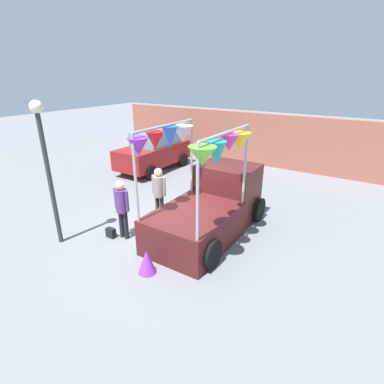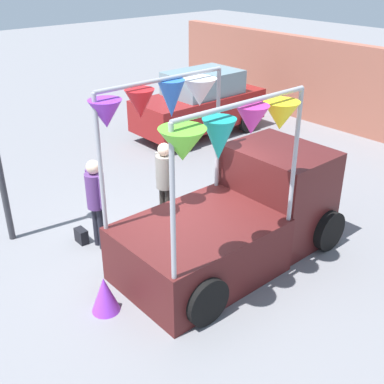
{
  "view_description": "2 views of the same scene",
  "coord_description": "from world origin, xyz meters",
  "px_view_note": "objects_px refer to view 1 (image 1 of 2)",
  "views": [
    {
      "loc": [
        4.86,
        -6.38,
        4.48
      ],
      "look_at": [
        0.69,
        0.05,
        1.4
      ],
      "focal_mm": 28.0,
      "sensor_mm": 36.0,
      "label": 1
    },
    {
      "loc": [
        6.01,
        -4.78,
        4.96
      ],
      "look_at": [
        0.37,
        0.1,
        1.24
      ],
      "focal_mm": 45.0,
      "sensor_mm": 36.0,
      "label": 2
    }
  ],
  "objects_px": {
    "street_lamp": "(45,155)",
    "vendor_truck": "(212,201)",
    "person_customer": "(122,204)",
    "handbag": "(111,233)",
    "parked_car": "(154,150)",
    "person_vendor": "(159,189)",
    "folded_kite_bundle_violet": "(147,262)"
  },
  "relations": [
    {
      "from": "street_lamp",
      "to": "vendor_truck",
      "type": "bearing_deg",
      "value": 42.38
    },
    {
      "from": "person_customer",
      "to": "handbag",
      "type": "relative_size",
      "value": 6.24
    },
    {
      "from": "parked_car",
      "to": "street_lamp",
      "type": "xyz_separation_m",
      "value": [
        2.13,
        -6.77,
        1.59
      ]
    },
    {
      "from": "vendor_truck",
      "to": "parked_car",
      "type": "distance_m",
      "value": 6.58
    },
    {
      "from": "parked_car",
      "to": "person_vendor",
      "type": "bearing_deg",
      "value": -48.83
    },
    {
      "from": "person_vendor",
      "to": "handbag",
      "type": "bearing_deg",
      "value": -107.71
    },
    {
      "from": "folded_kite_bundle_violet",
      "to": "street_lamp",
      "type": "bearing_deg",
      "value": -175.09
    },
    {
      "from": "parked_car",
      "to": "vendor_truck",
      "type": "bearing_deg",
      "value": -35.52
    },
    {
      "from": "vendor_truck",
      "to": "person_vendor",
      "type": "height_order",
      "value": "vendor_truck"
    },
    {
      "from": "vendor_truck",
      "to": "parked_car",
      "type": "relative_size",
      "value": 1.03
    },
    {
      "from": "parked_car",
      "to": "folded_kite_bundle_violet",
      "type": "relative_size",
      "value": 6.67
    },
    {
      "from": "street_lamp",
      "to": "folded_kite_bundle_violet",
      "type": "xyz_separation_m",
      "value": [
        2.99,
        0.26,
        -2.23
      ]
    },
    {
      "from": "parked_car",
      "to": "person_customer",
      "type": "xyz_separation_m",
      "value": [
        3.49,
        -5.62,
        0.12
      ]
    },
    {
      "from": "vendor_truck",
      "to": "handbag",
      "type": "bearing_deg",
      "value": -138.03
    },
    {
      "from": "handbag",
      "to": "street_lamp",
      "type": "height_order",
      "value": "street_lamp"
    },
    {
      "from": "parked_car",
      "to": "folded_kite_bundle_violet",
      "type": "bearing_deg",
      "value": -51.8
    },
    {
      "from": "person_vendor",
      "to": "handbag",
      "type": "xyz_separation_m",
      "value": [
        -0.52,
        -1.63,
        -0.93
      ]
    },
    {
      "from": "parked_car",
      "to": "folded_kite_bundle_violet",
      "type": "distance_m",
      "value": 8.31
    },
    {
      "from": "parked_car",
      "to": "handbag",
      "type": "bearing_deg",
      "value": -61.65
    },
    {
      "from": "street_lamp",
      "to": "folded_kite_bundle_violet",
      "type": "relative_size",
      "value": 6.45
    },
    {
      "from": "person_vendor",
      "to": "street_lamp",
      "type": "xyz_separation_m",
      "value": [
        -1.53,
        -2.58,
        1.46
      ]
    },
    {
      "from": "parked_car",
      "to": "street_lamp",
      "type": "relative_size",
      "value": 1.03
    },
    {
      "from": "person_vendor",
      "to": "handbag",
      "type": "height_order",
      "value": "person_vendor"
    },
    {
      "from": "parked_car",
      "to": "handbag",
      "type": "relative_size",
      "value": 14.29
    },
    {
      "from": "vendor_truck",
      "to": "handbag",
      "type": "height_order",
      "value": "vendor_truck"
    },
    {
      "from": "parked_car",
      "to": "handbag",
      "type": "xyz_separation_m",
      "value": [
        3.14,
        -5.82,
        -0.8
      ]
    },
    {
      "from": "vendor_truck",
      "to": "person_vendor",
      "type": "xyz_separation_m",
      "value": [
        -1.7,
        -0.36,
        0.14
      ]
    },
    {
      "from": "parked_car",
      "to": "person_vendor",
      "type": "xyz_separation_m",
      "value": [
        3.66,
        -4.19,
        0.12
      ]
    },
    {
      "from": "person_customer",
      "to": "vendor_truck",
      "type": "bearing_deg",
      "value": 43.85
    },
    {
      "from": "folded_kite_bundle_violet",
      "to": "vendor_truck",
      "type": "bearing_deg",
      "value": 85.0
    },
    {
      "from": "vendor_truck",
      "to": "street_lamp",
      "type": "relative_size",
      "value": 1.06
    },
    {
      "from": "handbag",
      "to": "folded_kite_bundle_violet",
      "type": "bearing_deg",
      "value": -19.23
    }
  ]
}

